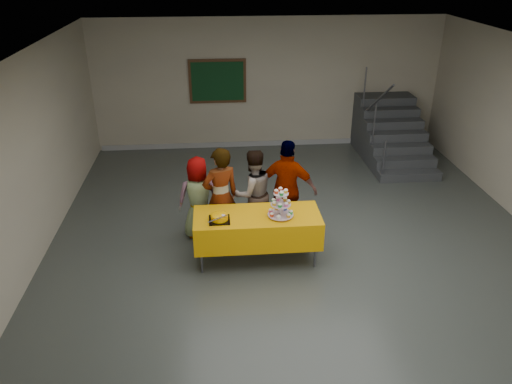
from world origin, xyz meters
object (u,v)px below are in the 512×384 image
schoolchild_c (253,193)px  staircase (389,135)px  noticeboard (218,81)px  schoolchild_b (221,197)px  schoolchild_d (287,189)px  bake_table (257,227)px  cupcake_stand (281,206)px  schoolchild_a (199,198)px  bear_cake (219,217)px

schoolchild_c → staircase: bearing=-154.9°
staircase → noticeboard: bearing=167.8°
schoolchild_b → schoolchild_d: size_ratio=0.99×
bake_table → schoolchild_d: (0.56, 0.73, 0.27)m
schoolchild_c → schoolchild_d: (0.56, -0.07, 0.08)m
bake_table → cupcake_stand: size_ratio=4.22×
schoolchild_c → noticeboard: noticeboard is taller
bake_table → schoolchild_a: size_ratio=1.36×
cupcake_stand → bake_table: bearing=168.3°
noticeboard → schoolchild_c: bearing=-83.4°
cupcake_stand → schoolchild_c: bearing=111.3°
cupcake_stand → schoolchild_a: schoolchild_a is taller
bear_cake → schoolchild_b: size_ratio=0.22×
cupcake_stand → schoolchild_c: size_ratio=0.30×
cupcake_stand → schoolchild_d: (0.22, 0.80, -0.12)m
schoolchild_b → schoolchild_c: (0.52, 0.25, -0.08)m
bear_cake → cupcake_stand: bearing=3.2°
staircase → schoolchild_a: bearing=-142.8°
schoolchild_c → staircase: 4.70m
bear_cake → staircase: 5.75m
schoolchild_d → staircase: bearing=-109.8°
schoolchild_c → schoolchild_d: schoolchild_d is taller
schoolchild_d → noticeboard: size_ratio=1.27×
noticeboard → schoolchild_d: bearing=-76.1°
staircase → schoolchild_d: bearing=-130.6°
schoolchild_b → schoolchild_c: schoolchild_b is taller
schoolchild_b → bear_cake: bearing=65.8°
schoolchild_a → schoolchild_c: 0.88m
schoolchild_a → staircase: bearing=-145.9°
cupcake_stand → staircase: bearing=53.4°
schoolchild_c → noticeboard: size_ratio=1.14×
cupcake_stand → noticeboard: bearing=99.3°
bear_cake → noticeboard: noticeboard is taller
cupcake_stand → schoolchild_b: 1.07m
staircase → cupcake_stand: bearing=-126.6°
schoolchild_a → schoolchild_d: (1.43, -0.07, 0.13)m
cupcake_stand → noticeboard: (-0.81, 4.95, 0.65)m
schoolchild_a → noticeboard: size_ratio=1.06×
staircase → schoolchild_b: bearing=-138.3°
bake_table → schoolchild_c: schoolchild_c is taller
schoolchild_d → noticeboard: (-1.03, 4.15, 0.78)m
schoolchild_d → staircase: size_ratio=0.69×
schoolchild_d → noticeboard: noticeboard is taller
bear_cake → staircase: size_ratio=0.15×
bake_table → cupcake_stand: cupcake_stand is taller
bake_table → staircase: 5.28m
schoolchild_d → schoolchild_b: bearing=30.3°
schoolchild_a → schoolchild_b: schoolchild_b is taller
bake_table → noticeboard: size_ratio=1.45×
bear_cake → noticeboard: (0.09, 5.00, 0.77)m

